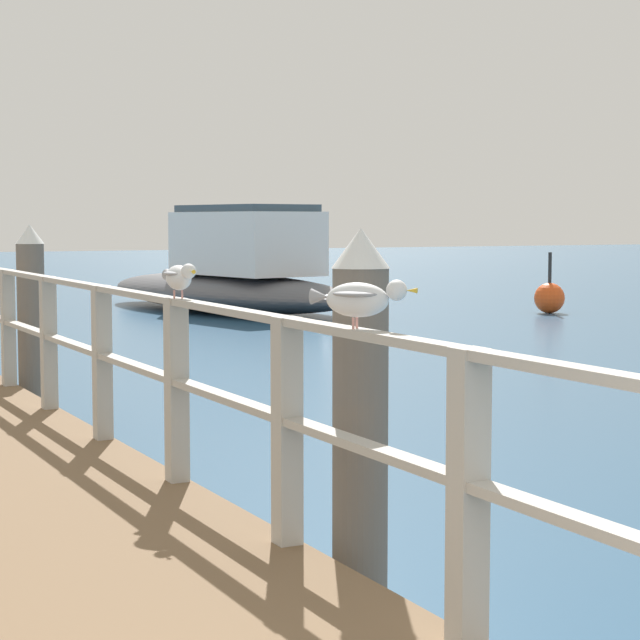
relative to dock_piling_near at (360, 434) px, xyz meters
name	(u,v)px	position (x,y,z in m)	size (l,w,h in m)	color
pier_railing	(8,315)	(-0.38, 6.29, 0.16)	(0.12, 18.82, 1.12)	#B2ADA3
dock_piling_near	(360,434)	(0.00, 0.00, 0.00)	(0.29, 0.29, 2.08)	#6B6056
dock_piling_far	(31,325)	(0.00, 6.96, 0.00)	(0.29, 0.29, 2.08)	#6B6056
seagull_foreground	(359,298)	(-0.37, -0.66, 0.73)	(0.36, 0.38, 0.21)	white
seagull_background	(179,276)	(-0.38, 1.55, 0.73)	(0.18, 0.48, 0.21)	white
boat_1	(232,276)	(7.78, 20.20, -0.22)	(4.72, 9.36, 2.48)	#4C4C51
channel_buoy	(549,298)	(14.07, 16.41, -0.69)	(0.70, 0.70, 1.40)	#E54C19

